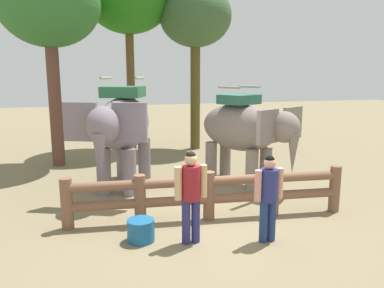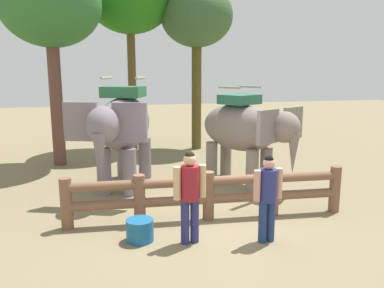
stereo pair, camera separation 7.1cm
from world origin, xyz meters
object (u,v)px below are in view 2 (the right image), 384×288
object	(u,v)px
elephant_near_left	(122,127)
tourist_man_in_blue	(190,191)
tree_far_right	(50,6)
tree_far_left	(197,19)
feed_bucket	(140,230)
elephant_center	(245,130)
log_fence	(208,192)
tourist_woman_in_black	(268,193)

from	to	relation	value
elephant_near_left	tourist_man_in_blue	bearing A→B (deg)	-76.88
tourist_man_in_blue	tree_far_right	xyz separation A→B (m)	(-2.76, 6.99, 4.18)
tree_far_left	feed_bucket	distance (m)	10.14
tree_far_left	elephant_near_left	bearing A→B (deg)	-125.56
elephant_center	tree_far_right	distance (m)	7.35
tourist_man_in_blue	tree_far_left	distance (m)	9.78
log_fence	feed_bucket	distance (m)	1.73
log_fence	tourist_man_in_blue	size ratio (longest dim) A/B	3.48
log_fence	elephant_near_left	distance (m)	3.35
elephant_center	tourist_man_in_blue	world-z (taller)	elephant_center
tree_far_right	tourist_woman_in_black	bearing A→B (deg)	-60.46
feed_bucket	tourist_woman_in_black	bearing A→B (deg)	-15.67
elephant_center	feed_bucket	size ratio (longest dim) A/B	6.30
tourist_man_in_blue	tree_far_right	size ratio (longest dim) A/B	0.26
elephant_center	tourist_man_in_blue	size ratio (longest dim) A/B	1.86
log_fence	elephant_near_left	size ratio (longest dim) A/B	1.69
log_fence	tourist_woman_in_black	size ratio (longest dim) A/B	3.67
elephant_near_left	tree_far_left	size ratio (longest dim) A/B	0.55
tourist_woman_in_black	tourist_man_in_blue	world-z (taller)	tourist_man_in_blue
feed_bucket	tourist_man_in_blue	bearing A→B (deg)	-19.89
elephant_near_left	tourist_woman_in_black	size ratio (longest dim) A/B	2.17
tourist_woman_in_black	tree_far_left	distance (m)	9.83
tree_far_right	log_fence	bearing A→B (deg)	-60.31
elephant_center	tourist_woman_in_black	distance (m)	3.74
elephant_near_left	tree_far_right	bearing A→B (deg)	120.19
tree_far_left	feed_bucket	xyz separation A→B (m)	(-3.38, -8.17, -4.96)
log_fence	tourist_woman_in_black	xyz separation A→B (m)	(0.72, -1.31, 0.35)
tourist_woman_in_black	tree_far_left	bearing A→B (deg)	82.78
elephant_center	tree_far_right	size ratio (longest dim) A/B	0.48
tree_far_right	feed_bucket	distance (m)	8.53
tree_far_left	tourist_man_in_blue	bearing A→B (deg)	-106.42
elephant_center	feed_bucket	world-z (taller)	elephant_center
tourist_woman_in_black	elephant_near_left	bearing A→B (deg)	119.02
tourist_woman_in_black	tourist_man_in_blue	bearing A→B (deg)	167.11
tourist_woman_in_black	feed_bucket	world-z (taller)	tourist_woman_in_black
log_fence	feed_bucket	xyz separation A→B (m)	(-1.55, -0.67, -0.39)
log_fence	tree_far_left	size ratio (longest dim) A/B	0.93
elephant_center	tree_far_right	xyz separation A→B (m)	(-5.16, 3.76, 3.64)
elephant_center	elephant_near_left	bearing A→B (deg)	170.76
tree_far_left	tree_far_right	distance (m)	5.47
elephant_center	log_fence	bearing A→B (deg)	-127.79
tree_far_right	feed_bucket	size ratio (longest dim) A/B	13.01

